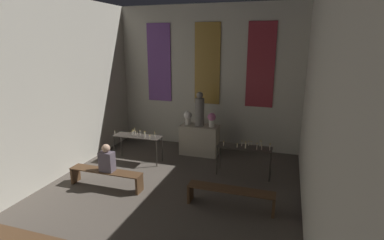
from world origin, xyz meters
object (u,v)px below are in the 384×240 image
at_px(person_seated, 107,159).
at_px(candle_rack_left, 138,139).
at_px(flower_vase_left, 188,117).
at_px(altar, 199,140).
at_px(pew_back_left, 106,175).
at_px(flower_vase_right, 212,119).
at_px(statue, 200,110).
at_px(candle_rack_right, 245,150).
at_px(pew_back_right, 231,194).

bearing_deg(person_seated, candle_rack_left, 92.72).
bearing_deg(flower_vase_left, candle_rack_left, -136.15).
bearing_deg(candle_rack_left, person_seated, -87.28).
height_order(altar, pew_back_left, altar).
bearing_deg(pew_back_left, person_seated, -0.00).
relative_size(flower_vase_left, pew_back_left, 0.23).
bearing_deg(pew_back_left, flower_vase_right, 56.01).
xyz_separation_m(flower_vase_left, flower_vase_right, (0.80, 0.00, 0.00)).
bearing_deg(statue, altar, 90.00).
bearing_deg(person_seated, pew_back_left, 180.00).
bearing_deg(statue, candle_rack_right, -35.69).
relative_size(statue, candle_rack_left, 0.74).
bearing_deg(person_seated, flower_vase_right, 56.83).
height_order(altar, statue, statue).
bearing_deg(pew_back_left, pew_back_right, 0.00).
xyz_separation_m(flower_vase_left, pew_back_left, (-1.21, -2.98, -0.91)).
distance_m(flower_vase_left, pew_back_right, 3.71).
height_order(pew_back_right, person_seated, person_seated).
bearing_deg(flower_vase_right, pew_back_right, -67.98).
bearing_deg(flower_vase_right, candle_rack_left, -149.86).
xyz_separation_m(candle_rack_right, person_seated, (-3.19, -1.80, 0.03)).
height_order(statue, flower_vase_left, statue).
height_order(candle_rack_left, pew_back_right, candle_rack_left).
height_order(altar, person_seated, person_seated).
distance_m(altar, statue, 1.00).
bearing_deg(altar, statue, -90.00).
bearing_deg(candle_rack_right, altar, 144.31).
xyz_separation_m(altar, candle_rack_left, (-1.63, -1.18, 0.25)).
relative_size(candle_rack_left, pew_back_left, 0.77).
bearing_deg(flower_vase_left, pew_back_right, -56.01).
relative_size(flower_vase_left, candle_rack_right, 0.30).
bearing_deg(person_seated, altar, 62.58).
xyz_separation_m(pew_back_left, person_seated, (0.06, -0.00, 0.44)).
distance_m(candle_rack_left, person_seated, 1.80).
distance_m(altar, person_seated, 3.37).
xyz_separation_m(flower_vase_right, candle_rack_left, (-2.03, -1.18, -0.50)).
distance_m(candle_rack_right, pew_back_right, 1.85).
bearing_deg(flower_vase_left, altar, 0.00).
xyz_separation_m(statue, pew_back_left, (-1.61, -2.98, -1.15)).
bearing_deg(pew_back_right, candle_rack_left, 150.95).
bearing_deg(flower_vase_left, flower_vase_right, 0.00).
bearing_deg(pew_back_right, altar, 118.34).
bearing_deg(candle_rack_right, statue, 144.31).
relative_size(candle_rack_left, pew_back_right, 0.77).
height_order(candle_rack_left, pew_back_left, candle_rack_left).
height_order(altar, candle_rack_left, candle_rack_left).
bearing_deg(flower_vase_right, pew_back_left, -123.99).
distance_m(flower_vase_right, person_seated, 3.59).
distance_m(statue, person_seated, 3.43).
relative_size(altar, candle_rack_right, 0.83).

